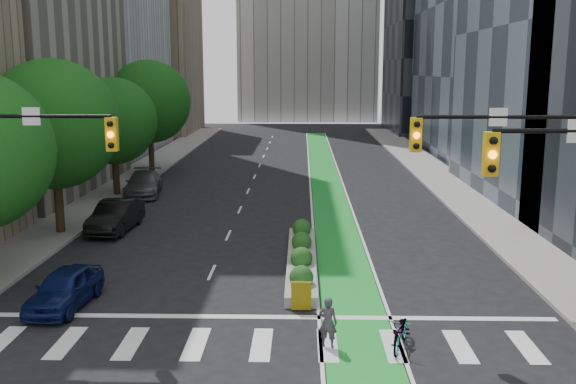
{
  "coord_description": "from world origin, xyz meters",
  "views": [
    {
      "loc": [
        1.21,
        -19.23,
        8.22
      ],
      "look_at": [
        0.6,
        8.05,
        3.0
      ],
      "focal_mm": 40.0,
      "sensor_mm": 36.0,
      "label": 1
    }
  ],
  "objects_px": {
    "bicycle": "(401,331)",
    "parked_car_left_mid": "(116,216)",
    "median_planter": "(301,257)",
    "parked_car_left_near": "(65,288)",
    "cyclist": "(328,322)",
    "parked_car_left_far": "(143,184)"
  },
  "relations": [
    {
      "from": "bicycle",
      "to": "parked_car_left_mid",
      "type": "bearing_deg",
      "value": 150.74
    },
    {
      "from": "parked_car_left_near",
      "to": "cyclist",
      "type": "bearing_deg",
      "value": -14.43
    },
    {
      "from": "cyclist",
      "to": "bicycle",
      "type": "bearing_deg",
      "value": -164.14
    },
    {
      "from": "bicycle",
      "to": "parked_car_left_far",
      "type": "distance_m",
      "value": 27.14
    },
    {
      "from": "median_planter",
      "to": "parked_car_left_far",
      "type": "xyz_separation_m",
      "value": [
        -10.52,
        15.37,
        0.41
      ]
    },
    {
      "from": "median_planter",
      "to": "parked_car_left_mid",
      "type": "height_order",
      "value": "parked_car_left_mid"
    },
    {
      "from": "cyclist",
      "to": "parked_car_left_near",
      "type": "height_order",
      "value": "cyclist"
    },
    {
      "from": "parked_car_left_near",
      "to": "parked_car_left_far",
      "type": "xyz_separation_m",
      "value": [
        -2.22,
        20.41,
        0.1
      ]
    },
    {
      "from": "cyclist",
      "to": "parked_car_left_near",
      "type": "bearing_deg",
      "value": -2.93
    },
    {
      "from": "median_planter",
      "to": "parked_car_left_far",
      "type": "height_order",
      "value": "parked_car_left_far"
    },
    {
      "from": "bicycle",
      "to": "cyclist",
      "type": "xyz_separation_m",
      "value": [
        -2.2,
        0.0,
        0.27
      ]
    },
    {
      "from": "bicycle",
      "to": "parked_car_left_near",
      "type": "xyz_separation_m",
      "value": [
        -11.3,
        3.12,
        0.17
      ]
    },
    {
      "from": "bicycle",
      "to": "parked_car_left_near",
      "type": "height_order",
      "value": "parked_car_left_near"
    },
    {
      "from": "cyclist",
      "to": "parked_car_left_near",
      "type": "xyz_separation_m",
      "value": [
        -9.1,
        3.12,
        -0.1
      ]
    },
    {
      "from": "bicycle",
      "to": "parked_car_left_near",
      "type": "relative_size",
      "value": 0.49
    },
    {
      "from": "median_planter",
      "to": "bicycle",
      "type": "height_order",
      "value": "median_planter"
    },
    {
      "from": "cyclist",
      "to": "parked_car_left_far",
      "type": "xyz_separation_m",
      "value": [
        -11.32,
        23.52,
        -0.01
      ]
    },
    {
      "from": "parked_car_left_near",
      "to": "parked_car_left_far",
      "type": "relative_size",
      "value": 0.75
    },
    {
      "from": "bicycle",
      "to": "parked_car_left_far",
      "type": "bearing_deg",
      "value": 138.46
    },
    {
      "from": "median_planter",
      "to": "bicycle",
      "type": "relative_size",
      "value": 5.22
    },
    {
      "from": "median_planter",
      "to": "parked_car_left_near",
      "type": "relative_size",
      "value": 2.56
    },
    {
      "from": "median_planter",
      "to": "parked_car_left_near",
      "type": "distance_m",
      "value": 9.71
    }
  ]
}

